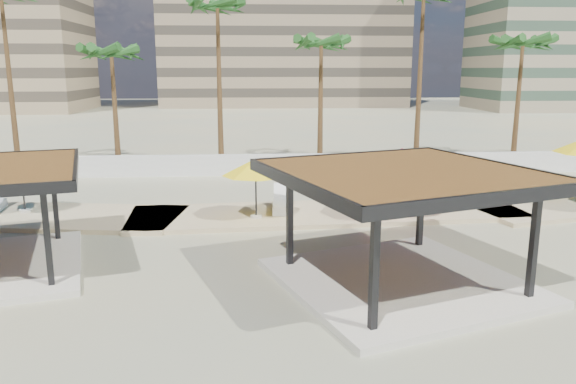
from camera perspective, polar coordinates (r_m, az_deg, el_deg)
name	(u,v)px	position (r m, az deg, el deg)	size (l,w,h in m)	color
ground	(292,278)	(16.31, 0.37, -8.77)	(200.00, 200.00, 0.00)	tan
promenade	(326,210)	(23.76, 3.90, -1.81)	(44.45, 7.97, 0.24)	#C6B284
boundary_wall	(272,165)	(31.63, -1.64, 2.79)	(56.00, 0.30, 1.20)	silver
building_mid	(283,15)	(93.68, -0.52, 17.56)	(38.00, 16.00, 30.40)	#847259
pavilion_central	(403,217)	(15.56, 11.59, -2.49)	(8.27, 8.27, 3.28)	beige
umbrella_b	(256,167)	(21.61, -3.31, 2.55)	(2.88, 2.88, 2.34)	beige
umbrella_c	(402,158)	(21.98, 11.48, 3.40)	(3.25, 3.25, 2.75)	beige
umbrella_f	(20,162)	(24.85, -25.57, 2.77)	(2.78, 2.78, 2.41)	beige
lounger_b	(282,204)	(23.25, -0.58, -1.26)	(0.89, 2.39, 0.89)	white
lounger_c	(417,199)	(24.75, 13.02, -0.74)	(1.38, 2.43, 0.88)	white
lounger_d	(484,193)	(27.15, 19.27, -0.06)	(0.98, 1.97, 0.71)	white
palm_b	(1,1)	(36.81, -27.10, 16.89)	(3.00, 3.00, 10.86)	brown
palm_c	(112,57)	(34.21, -17.49, 12.97)	(3.00, 3.00, 7.62)	brown
palm_d	(217,12)	(34.27, -7.18, 17.66)	(3.00, 3.00, 10.30)	brown
palm_e	(321,48)	(33.83, 3.39, 14.43)	(3.00, 3.00, 8.19)	brown
palm_f	(423,2)	(35.44, 13.60, 18.26)	(3.00, 3.00, 10.97)	brown
palm_g	(523,48)	(37.05, 22.73, 13.38)	(3.00, 3.00, 8.21)	brown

